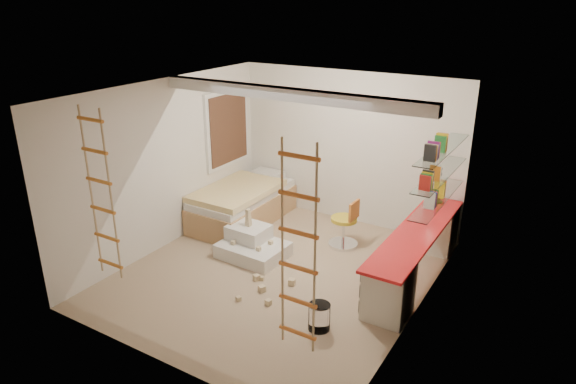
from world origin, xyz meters
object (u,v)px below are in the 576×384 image
Objects in this scene: bed at (243,204)px; swivel_chair at (345,229)px; play_platform at (252,245)px; desk at (415,253)px.

bed is 2.54× the size of swivel_chair.
swivel_chair is 0.79× the size of play_platform.
play_platform is (-2.34, -0.59, -0.24)m from desk.
swivel_chair reaches higher than desk.
swivel_chair is at bearing 1.52° from bed.
desk is at bearing 14.12° from play_platform.
desk is 1.33m from swivel_chair.
swivel_chair is (-1.26, 0.42, -0.11)m from desk.
bed is (-3.20, 0.36, -0.07)m from desk.
desk is 2.43m from play_platform.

